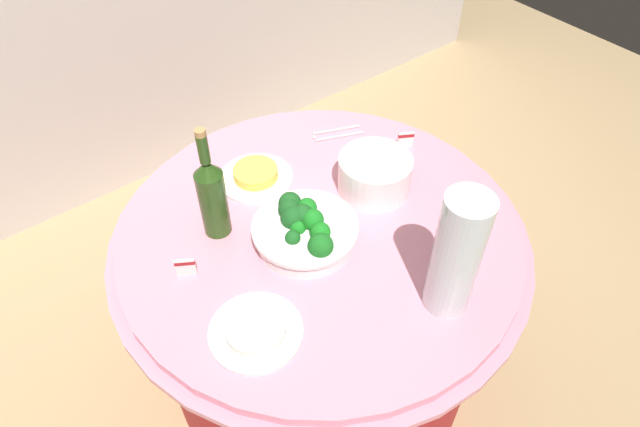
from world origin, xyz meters
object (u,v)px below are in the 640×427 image
Objects in this scene: food_plate_rice at (256,330)px; food_plate_fried_egg at (256,176)px; wine_bottle at (212,195)px; decorative_fruit_vase at (455,260)px; label_placard_mid at (406,139)px; broccoli_bowl at (304,229)px; serving_tongs at (336,133)px; label_placard_front at (185,267)px; plate_stack at (375,174)px.

food_plate_fried_egg is (0.29, 0.45, 0.00)m from food_plate_rice.
wine_bottle is 0.63m from decorative_fruit_vase.
wine_bottle is 0.66m from label_placard_mid.
broccoli_bowl is at bearing 31.99° from food_plate_rice.
serving_tongs is 0.75× the size of food_plate_rice.
decorative_fruit_vase reaches higher than label_placard_front.
food_plate_fried_egg reaches higher than food_plate_rice.
label_placard_mid is (0.75, 0.29, 0.02)m from food_plate_rice.
broccoli_bowl is 0.29m from plate_stack.
food_plate_rice is 0.53m from food_plate_fried_egg.
broccoli_bowl is at bearing -171.47° from plate_stack.
wine_bottle reaches higher than broccoli_bowl.
food_plate_fried_egg is at bearing 161.10° from label_placard_mid.
food_plate_fried_egg is at bearing -175.15° from serving_tongs.
label_placard_front is at bearing 99.64° from food_plate_rice.
decorative_fruit_vase is 0.61m from label_placard_mid.
plate_stack is 3.82× the size of label_placard_mid.
broccoli_bowl is at bearing -138.85° from serving_tongs.
decorative_fruit_vase is at bearing -67.15° from broccoli_bowl.
plate_stack is at bearing -157.89° from label_placard_mid.
plate_stack is at bearing 72.42° from decorative_fruit_vase.
food_plate_rice is at bearing -158.91° from label_placard_mid.
broccoli_bowl reaches higher than serving_tongs.
label_placard_mid is at bearing 14.51° from broccoli_bowl.
label_placard_front is (-0.59, 0.05, -0.02)m from plate_stack.
label_placard_front is 1.00× the size of label_placard_mid.
decorative_fruit_vase is at bearing -106.75° from serving_tongs.
serving_tongs is 0.78m from food_plate_rice.
broccoli_bowl is 1.70× the size of serving_tongs.
serving_tongs is at bearing 125.80° from label_placard_mid.
plate_stack reaches higher than serving_tongs.
wine_bottle reaches higher than food_plate_fried_egg.
label_placard_mid is (0.34, 0.49, -0.12)m from decorative_fruit_vase.
decorative_fruit_vase is 6.18× the size of label_placard_front.
plate_stack is 0.95× the size of food_plate_fried_egg.
food_plate_fried_egg is at bearing 29.19° from wine_bottle.
serving_tongs is 0.23m from label_placard_mid.
serving_tongs is at bearing 41.15° from broccoli_bowl.
label_placard_mid reaches higher than serving_tongs.
wine_bottle reaches higher than label_placard_front.
label_placard_front reaches higher than food_plate_fried_egg.
label_placard_mid is (0.21, 0.08, -0.02)m from plate_stack.
broccoli_bowl reaches higher than food_plate_rice.
broccoli_bowl is 0.25m from wine_bottle.
decorative_fruit_vase is 0.66m from label_placard_front.
label_placard_front is (-0.30, 0.09, -0.02)m from broccoli_bowl.
label_placard_front is at bearing -161.38° from serving_tongs.
label_placard_mid is (0.13, -0.19, 0.03)m from serving_tongs.
wine_bottle is 1.53× the size of food_plate_rice.
broccoli_bowl reaches higher than label_placard_mid.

